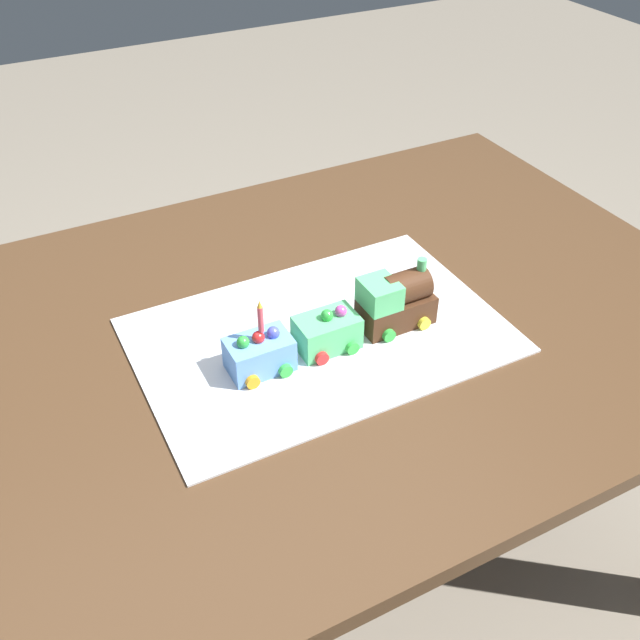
{
  "coord_description": "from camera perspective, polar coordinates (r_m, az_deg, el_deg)",
  "views": [
    {
      "loc": [
        0.46,
        0.86,
        1.5
      ],
      "look_at": [
        0.04,
        0.04,
        0.77
      ],
      "focal_mm": 40.23,
      "sensor_mm": 36.0,
      "label": 1
    }
  ],
  "objects": [
    {
      "name": "cake_car_caboose_mint_green",
      "position": [
        1.15,
        0.58,
        -0.94
      ],
      "size": [
        0.1,
        0.08,
        0.07
      ],
      "color": "#59CC7A",
      "rests_on": "cake_board"
    },
    {
      "name": "birthday_candle",
      "position": [
        1.07,
        -4.76,
        0.26
      ],
      "size": [
        0.01,
        0.01,
        0.06
      ],
      "color": "#F24C59",
      "rests_on": "cake_car_gondola_sky_blue"
    },
    {
      "name": "dining_table",
      "position": [
        1.3,
        0.53,
        -3.39
      ],
      "size": [
        1.4,
        1.0,
        0.74
      ],
      "color": "#4C331E",
      "rests_on": "ground"
    },
    {
      "name": "cake_board",
      "position": [
        1.19,
        0.0,
        -1.21
      ],
      "size": [
        0.6,
        0.4,
        0.0
      ],
      "primitive_type": "cube",
      "color": "silver",
      "rests_on": "dining_table"
    },
    {
      "name": "cake_locomotive",
      "position": [
        1.19,
        6.06,
        1.53
      ],
      "size": [
        0.14,
        0.08,
        0.12
      ],
      "color": "#472816",
      "rests_on": "cake_board"
    },
    {
      "name": "ground_plane",
      "position": [
        1.79,
        0.41,
        -18.73
      ],
      "size": [
        8.0,
        8.0,
        0.0
      ],
      "primitive_type": "plane",
      "color": "gray"
    },
    {
      "name": "cake_car_gondola_sky_blue",
      "position": [
        1.11,
        -4.84,
        -2.68
      ],
      "size": [
        0.1,
        0.08,
        0.07
      ],
      "color": "#669EEA",
      "rests_on": "cake_board"
    }
  ]
}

